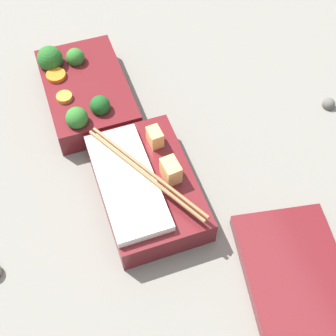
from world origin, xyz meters
TOP-DOWN VIEW (x-y plane):
  - ground_plane at (0.00, 0.00)m, footprint 3.00×3.00m
  - bento_tray_vegetable at (-0.10, -0.01)m, footprint 0.20×0.12m
  - bento_tray_rice at (0.11, 0.02)m, footprint 0.20×0.12m
  - bento_lid at (0.29, 0.16)m, footprint 0.21×0.15m
  - pebble_2 at (0.04, 0.35)m, footprint 0.02×0.02m

SIDE VIEW (x-z plane):
  - ground_plane at x=0.00m, z-range 0.00..0.00m
  - pebble_2 at x=0.04m, z-range -0.01..0.02m
  - bento_lid at x=0.29m, z-range 0.00..0.02m
  - bento_tray_vegetable at x=-0.10m, z-range -0.01..0.06m
  - bento_tray_rice at x=0.11m, z-range -0.01..0.06m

